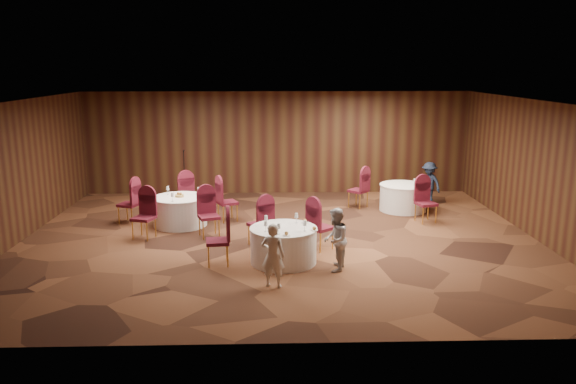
{
  "coord_description": "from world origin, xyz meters",
  "views": [
    {
      "loc": [
        -0.2,
        -12.53,
        3.98
      ],
      "look_at": [
        0.2,
        0.2,
        1.1
      ],
      "focal_mm": 35.0,
      "sensor_mm": 36.0,
      "label": 1
    }
  ],
  "objects_px": {
    "man_c": "(429,183)",
    "woman_b": "(335,240)",
    "table_left": "(180,211)",
    "table_right": "(403,197)",
    "mic_stand": "(185,186)",
    "table_main": "(284,245)",
    "woman_a": "(273,255)"
  },
  "relations": [
    {
      "from": "table_right",
      "to": "table_main",
      "type": "bearing_deg",
      "value": -129.69
    },
    {
      "from": "mic_stand",
      "to": "man_c",
      "type": "bearing_deg",
      "value": -5.14
    },
    {
      "from": "table_main",
      "to": "woman_a",
      "type": "xyz_separation_m",
      "value": [
        -0.22,
        -1.31,
        0.23
      ]
    },
    {
      "from": "table_main",
      "to": "man_c",
      "type": "relative_size",
      "value": 1.12
    },
    {
      "from": "table_main",
      "to": "woman_b",
      "type": "bearing_deg",
      "value": -26.0
    },
    {
      "from": "woman_b",
      "to": "table_left",
      "type": "bearing_deg",
      "value": -118.11
    },
    {
      "from": "table_left",
      "to": "woman_a",
      "type": "relative_size",
      "value": 1.13
    },
    {
      "from": "woman_a",
      "to": "man_c",
      "type": "bearing_deg",
      "value": -110.4
    },
    {
      "from": "mic_stand",
      "to": "woman_a",
      "type": "relative_size",
      "value": 1.26
    },
    {
      "from": "woman_a",
      "to": "man_c",
      "type": "xyz_separation_m",
      "value": [
        4.6,
        6.23,
        0.01
      ]
    },
    {
      "from": "table_right",
      "to": "woman_a",
      "type": "xyz_separation_m",
      "value": [
        -3.67,
        -5.46,
        0.23
      ]
    },
    {
      "from": "table_left",
      "to": "table_right",
      "type": "distance_m",
      "value": 6.15
    },
    {
      "from": "mic_stand",
      "to": "woman_a",
      "type": "xyz_separation_m",
      "value": [
        2.62,
        -6.88,
        0.17
      ]
    },
    {
      "from": "mic_stand",
      "to": "woman_b",
      "type": "relative_size",
      "value": 1.2
    },
    {
      "from": "table_main",
      "to": "woman_b",
      "type": "height_order",
      "value": "woman_b"
    },
    {
      "from": "table_main",
      "to": "table_right",
      "type": "bearing_deg",
      "value": 50.31
    },
    {
      "from": "mic_stand",
      "to": "woman_a",
      "type": "distance_m",
      "value": 7.37
    },
    {
      "from": "table_main",
      "to": "woman_b",
      "type": "xyz_separation_m",
      "value": [
        1.01,
        -0.49,
        0.26
      ]
    },
    {
      "from": "woman_b",
      "to": "man_c",
      "type": "height_order",
      "value": "woman_b"
    },
    {
      "from": "woman_b",
      "to": "man_c",
      "type": "relative_size",
      "value": 1.03
    },
    {
      "from": "woman_a",
      "to": "woman_b",
      "type": "distance_m",
      "value": 1.48
    },
    {
      "from": "mic_stand",
      "to": "woman_b",
      "type": "bearing_deg",
      "value": -57.62
    },
    {
      "from": "table_main",
      "to": "table_right",
      "type": "height_order",
      "value": "same"
    },
    {
      "from": "man_c",
      "to": "woman_b",
      "type": "bearing_deg",
      "value": -68.12
    },
    {
      "from": "table_main",
      "to": "mic_stand",
      "type": "distance_m",
      "value": 6.26
    },
    {
      "from": "table_left",
      "to": "woman_a",
      "type": "bearing_deg",
      "value": -60.58
    },
    {
      "from": "table_left",
      "to": "mic_stand",
      "type": "xyz_separation_m",
      "value": [
        -0.28,
        2.74,
        0.06
      ]
    },
    {
      "from": "mic_stand",
      "to": "table_main",
      "type": "bearing_deg",
      "value": -63.01
    },
    {
      "from": "table_main",
      "to": "woman_b",
      "type": "distance_m",
      "value": 1.15
    },
    {
      "from": "table_right",
      "to": "mic_stand",
      "type": "height_order",
      "value": "mic_stand"
    },
    {
      "from": "table_left",
      "to": "table_right",
      "type": "bearing_deg",
      "value": 12.36
    },
    {
      "from": "man_c",
      "to": "table_main",
      "type": "bearing_deg",
      "value": -77.86
    }
  ]
}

